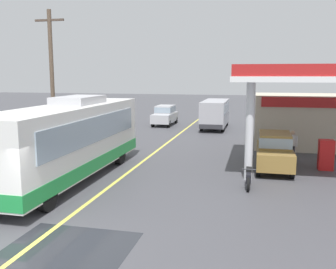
# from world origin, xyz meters

# --- Properties ---
(ground) EXTENTS (120.00, 120.00, 0.00)m
(ground) POSITION_xyz_m (0.00, 20.00, 0.00)
(ground) COLOR #424247
(lane_divider_stripe) EXTENTS (0.16, 50.00, 0.01)m
(lane_divider_stripe) POSITION_xyz_m (0.00, 15.00, 0.00)
(lane_divider_stripe) COLOR #D8CC4C
(lane_divider_stripe) RESTS_ON ground
(wet_puddle_patch) EXTENTS (3.42, 3.36, 0.01)m
(wet_puddle_patch) POSITION_xyz_m (1.07, -0.33, 0.00)
(wet_puddle_patch) COLOR #26282D
(wet_puddle_patch) RESTS_ON ground
(coach_bus_main) EXTENTS (2.60, 11.04, 3.69)m
(coach_bus_main) POSITION_xyz_m (-2.11, 6.26, 1.72)
(coach_bus_main) COLOR white
(coach_bus_main) RESTS_ON ground
(gas_station_roadside) EXTENTS (9.10, 11.95, 5.10)m
(gas_station_roadside) POSITION_xyz_m (9.35, 14.93, 2.63)
(gas_station_roadside) COLOR #B21E1E
(gas_station_roadside) RESTS_ON ground
(car_at_pump) EXTENTS (1.70, 4.20, 1.82)m
(car_at_pump) POSITION_xyz_m (6.86, 10.28, 1.01)
(car_at_pump) COLOR olive
(car_at_pump) RESTS_ON ground
(minibus_opposing_lane) EXTENTS (2.04, 6.13, 2.44)m
(minibus_opposing_lane) POSITION_xyz_m (2.41, 24.20, 1.47)
(minibus_opposing_lane) COLOR #A5A5AD
(minibus_opposing_lane) RESTS_ON ground
(motorcycle_parked_forecourt) EXTENTS (0.55, 1.80, 0.92)m
(motorcycle_parked_forecourt) POSITION_xyz_m (5.71, 6.85, 0.44)
(motorcycle_parked_forecourt) COLOR black
(motorcycle_parked_forecourt) RESTS_ON ground
(pedestrian_near_pump) EXTENTS (0.55, 0.22, 1.66)m
(pedestrian_near_pump) POSITION_xyz_m (7.89, 12.47, 0.93)
(pedestrian_near_pump) COLOR #33333F
(pedestrian_near_pump) RESTS_ON ground
(car_trailing_behind_bus) EXTENTS (1.70, 4.20, 1.82)m
(car_trailing_behind_bus) POSITION_xyz_m (-2.39, 25.41, 1.01)
(car_trailing_behind_bus) COLOR #B2B2B7
(car_trailing_behind_bus) RESTS_ON ground
(utility_pole_roadside) EXTENTS (1.80, 0.24, 8.37)m
(utility_pole_roadside) POSITION_xyz_m (-5.86, 11.49, 4.37)
(utility_pole_roadside) COLOR brown
(utility_pole_roadside) RESTS_ON ground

